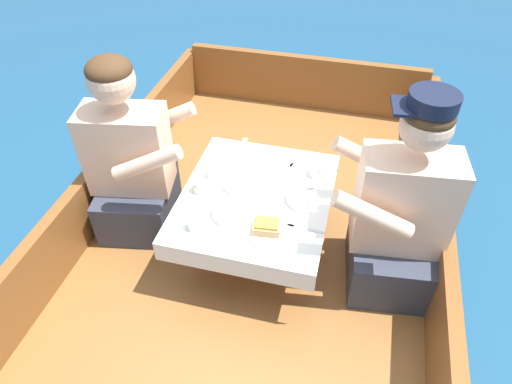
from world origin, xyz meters
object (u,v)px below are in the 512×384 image
(person_port, at_px, (131,164))
(coffee_cup_port, at_px, (318,170))
(coffee_cup_starboard, at_px, (195,223))
(tin_can, at_px, (199,186))
(person_starboard, at_px, (398,217))
(sandwich, at_px, (267,226))
(coffee_cup_center, at_px, (213,171))

(person_port, height_order, coffee_cup_port, person_port)
(coffee_cup_starboard, xyz_separation_m, tin_can, (-0.07, 0.24, -0.00))
(person_starboard, height_order, tin_can, person_starboard)
(coffee_cup_port, relative_size, tin_can, 1.57)
(sandwich, xyz_separation_m, tin_can, (-0.38, 0.18, -0.00))
(tin_can, bearing_deg, person_starboard, -0.38)
(coffee_cup_port, bearing_deg, tin_can, -154.18)
(coffee_cup_port, bearing_deg, coffee_cup_starboard, -133.07)
(coffee_cup_center, bearing_deg, coffee_cup_starboard, -84.75)
(person_starboard, xyz_separation_m, sandwich, (-0.55, -0.18, -0.02))
(coffee_cup_starboard, relative_size, coffee_cup_center, 0.93)
(person_port, height_order, sandwich, person_port)
(person_port, height_order, coffee_cup_starboard, person_port)
(person_starboard, bearing_deg, coffee_cup_port, -40.45)
(person_port, height_order, tin_can, person_port)
(person_port, distance_m, person_starboard, 1.31)
(coffee_cup_center, bearing_deg, tin_can, -105.29)
(coffee_cup_starboard, bearing_deg, coffee_cup_center, 95.25)
(person_port, bearing_deg, sandwich, -28.59)
(coffee_cup_center, relative_size, tin_can, 1.41)
(sandwich, distance_m, tin_can, 0.42)
(sandwich, relative_size, coffee_cup_starboard, 1.46)
(coffee_cup_starboard, xyz_separation_m, coffee_cup_center, (-0.03, 0.36, 0.00))
(coffee_cup_starboard, bearing_deg, sandwich, 10.69)
(person_port, bearing_deg, coffee_cup_starboard, -44.87)
(coffee_cup_starboard, distance_m, coffee_cup_center, 0.36)
(person_port, relative_size, sandwich, 7.50)
(sandwich, xyz_separation_m, coffee_cup_port, (0.16, 0.44, -0.00))
(person_starboard, xyz_separation_m, coffee_cup_port, (-0.39, 0.26, -0.02))
(sandwich, relative_size, coffee_cup_port, 1.22)
(person_starboard, xyz_separation_m, tin_can, (-0.92, 0.01, -0.03))
(person_port, distance_m, sandwich, 0.80)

